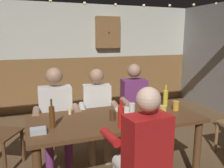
# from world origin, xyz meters

# --- Properties ---
(back_wall_upper) EXTENTS (6.06, 0.12, 1.17)m
(back_wall_upper) POSITION_xyz_m (0.00, 2.87, 1.74)
(back_wall_upper) COLOR beige
(back_wall_wainscot) EXTENTS (6.06, 0.12, 1.16)m
(back_wall_wainscot) POSITION_xyz_m (0.00, 2.87, 0.58)
(back_wall_wainscot) COLOR brown
(back_wall_wainscot) RESTS_ON ground_plane
(dining_table) EXTENTS (1.86, 0.83, 0.76)m
(dining_table) POSITION_xyz_m (0.00, -0.13, 0.65)
(dining_table) COLOR brown
(dining_table) RESTS_ON ground_plane
(person_0) EXTENTS (0.57, 0.54, 1.24)m
(person_0) POSITION_xyz_m (-0.56, 0.52, 0.69)
(person_0) COLOR silver
(person_0) RESTS_ON ground_plane
(person_1) EXTENTS (0.55, 0.58, 1.20)m
(person_1) POSITION_xyz_m (-0.01, 0.51, 0.66)
(person_1) COLOR silver
(person_1) RESTS_ON ground_plane
(person_2) EXTENTS (0.52, 0.56, 1.24)m
(person_2) POSITION_xyz_m (0.55, 0.52, 0.68)
(person_2) COLOR #6B2D66
(person_2) RESTS_ON ground_plane
(person_3) EXTENTS (0.53, 0.54, 1.24)m
(person_3) POSITION_xyz_m (-0.01, -0.77, 0.68)
(person_3) COLOR #AD1919
(person_3) RESTS_ON ground_plane
(table_candle) EXTENTS (0.04, 0.04, 0.08)m
(table_candle) POSITION_xyz_m (-0.45, 0.13, 0.80)
(table_candle) COLOR #F9E08C
(table_candle) RESTS_ON dining_table
(condiment_caddy) EXTENTS (0.14, 0.10, 0.05)m
(condiment_caddy) POSITION_xyz_m (-0.82, -0.30, 0.78)
(condiment_caddy) COLOR #B2B7BC
(condiment_caddy) RESTS_ON dining_table
(plate_0) EXTENTS (0.23, 0.23, 0.01)m
(plate_0) POSITION_xyz_m (0.19, 0.06, 0.77)
(plate_0) COLOR white
(plate_0) RESTS_ON dining_table
(bottle_0) EXTENTS (0.06, 0.06, 0.27)m
(bottle_0) POSITION_xyz_m (-0.06, -0.43, 0.87)
(bottle_0) COLOR red
(bottle_0) RESTS_ON dining_table
(bottle_1) EXTENTS (0.05, 0.05, 0.29)m
(bottle_1) POSITION_xyz_m (-0.68, -0.21, 0.87)
(bottle_1) COLOR #593314
(bottle_1) RESTS_ON dining_table
(bottle_2) EXTENTS (0.06, 0.06, 0.28)m
(bottle_2) POSITION_xyz_m (0.73, 0.03, 0.87)
(bottle_2) COLOR gold
(bottle_2) RESTS_ON dining_table
(pint_glass_0) EXTENTS (0.07, 0.07, 0.11)m
(pint_glass_0) POSITION_xyz_m (0.76, -0.15, 0.81)
(pint_glass_0) COLOR gold
(pint_glass_0) RESTS_ON dining_table
(pint_glass_1) EXTENTS (0.07, 0.07, 0.16)m
(pint_glass_1) POSITION_xyz_m (0.43, -0.39, 0.84)
(pint_glass_1) COLOR #E5C64C
(pint_glass_1) RESTS_ON dining_table
(pint_glass_2) EXTENTS (0.06, 0.06, 0.11)m
(pint_glass_2) POSITION_xyz_m (-0.07, -0.22, 0.81)
(pint_glass_2) COLOR #4C2D19
(pint_glass_2) RESTS_ON dining_table
(pint_glass_3) EXTENTS (0.07, 0.07, 0.14)m
(pint_glass_3) POSITION_xyz_m (0.58, 0.06, 0.83)
(pint_glass_3) COLOR white
(pint_glass_3) RESTS_ON dining_table
(pint_glass_4) EXTENTS (0.07, 0.07, 0.15)m
(pint_glass_4) POSITION_xyz_m (0.18, -0.16, 0.83)
(pint_glass_4) COLOR white
(pint_glass_4) RESTS_ON dining_table
(wall_dart_cabinet) EXTENTS (0.56, 0.15, 0.70)m
(wall_dart_cabinet) POSITION_xyz_m (0.91, 2.74, 1.72)
(wall_dart_cabinet) COLOR brown
(string_lights) EXTENTS (4.28, 0.04, 0.16)m
(string_lights) POSITION_xyz_m (-0.00, 0.38, 2.05)
(string_lights) COLOR #F9EAB2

